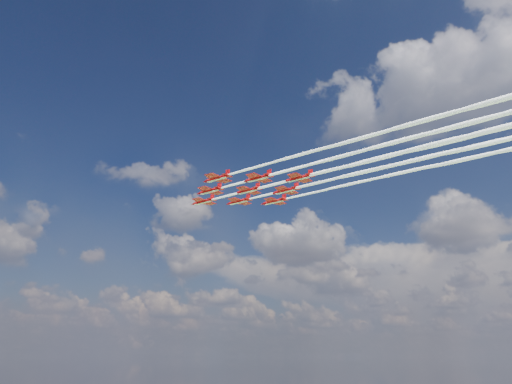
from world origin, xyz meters
TOP-DOWN VIEW (x-y plane):
  - jet_lead at (57.43, -7.34)m, footprint 144.35×9.99m
  - jet_row2_port at (66.08, -14.37)m, footprint 144.35×9.99m
  - jet_row2_starb at (66.56, -0.94)m, footprint 144.35×9.99m
  - jet_row3_port at (74.73, -21.41)m, footprint 144.35×9.99m
  - jet_row3_centre at (75.22, -7.98)m, footprint 144.35×9.99m

SIDE VIEW (x-z plane):
  - jet_lead at x=57.43m, z-range 82.99..85.42m
  - jet_row2_port at x=66.08m, z-range 82.99..85.42m
  - jet_row2_starb at x=66.56m, z-range 82.99..85.42m
  - jet_row3_port at x=74.73m, z-range 82.99..85.42m
  - jet_row3_centre at x=75.22m, z-range 82.99..85.42m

